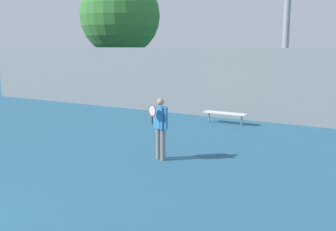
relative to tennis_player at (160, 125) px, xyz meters
The scene contains 4 objects.
tennis_player is the anchor object (origin of this frame).
bench_courtside_far 5.62m from the tennis_player, 94.24° to the left, with size 1.74×0.40×0.45m.
back_fence 6.90m from the tennis_player, 97.91° to the left, with size 29.71×0.06×3.00m.
tree_green_tall 15.60m from the tennis_player, 131.24° to the left, with size 4.98×4.98×7.42m.
Camera 1 is at (6.41, -2.27, 3.07)m, focal length 42.00 mm.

